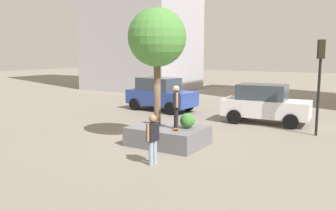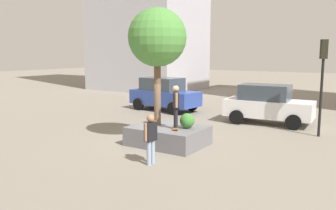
# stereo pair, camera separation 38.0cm
# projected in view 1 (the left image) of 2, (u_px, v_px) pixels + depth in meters

# --- Properties ---
(ground_plane) EXTENTS (120.00, 120.00, 0.00)m
(ground_plane) POSITION_uv_depth(u_px,v_px,m) (162.00, 143.00, 14.86)
(ground_plane) COLOR gray
(planter_ledge) EXTENTS (2.98, 2.25, 0.77)m
(planter_ledge) POSITION_uv_depth(u_px,v_px,m) (168.00, 136.00, 14.52)
(planter_ledge) COLOR slate
(planter_ledge) RESTS_ON ground
(plaza_tree) EXTENTS (2.39, 2.39, 4.83)m
(plaza_tree) POSITION_uv_depth(u_px,v_px,m) (157.00, 38.00, 14.26)
(plaza_tree) COLOR brown
(plaza_tree) RESTS_ON planter_ledge
(boxwood_shrub) EXTENTS (0.60, 0.60, 0.60)m
(boxwood_shrub) POSITION_uv_depth(u_px,v_px,m) (187.00, 121.00, 14.18)
(boxwood_shrub) COLOR #3D7A33
(boxwood_shrub) RESTS_ON planter_ledge
(skateboard) EXTENTS (0.59, 0.80, 0.07)m
(skateboard) POSITION_uv_depth(u_px,v_px,m) (176.00, 127.00, 14.03)
(skateboard) COLOR brown
(skateboard) RESTS_ON planter_ledge
(skateboarder) EXTENTS (0.43, 0.47, 1.67)m
(skateboarder) POSITION_uv_depth(u_px,v_px,m) (176.00, 103.00, 13.88)
(skateboarder) COLOR black
(skateboarder) RESTS_ON skateboard
(sedan_parked) EXTENTS (4.84, 2.59, 2.16)m
(sedan_parked) POSITION_uv_depth(u_px,v_px,m) (160.00, 94.00, 23.17)
(sedan_parked) COLOR #2D479E
(sedan_parked) RESTS_ON ground
(police_car) EXTENTS (4.63, 2.36, 2.10)m
(police_car) POSITION_uv_depth(u_px,v_px,m) (265.00, 104.00, 18.94)
(police_car) COLOR white
(police_car) RESTS_ON ground
(traffic_light_corner) EXTENTS (0.36, 0.37, 4.36)m
(traffic_light_corner) POSITION_uv_depth(u_px,v_px,m) (320.00, 71.00, 15.80)
(traffic_light_corner) COLOR black
(traffic_light_corner) RESTS_ON ground
(bystander_watching) EXTENTS (0.27, 0.59, 1.74)m
(bystander_watching) POSITION_uv_depth(u_px,v_px,m) (153.00, 136.00, 11.86)
(bystander_watching) COLOR #8C9EB7
(bystander_watching) RESTS_ON ground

